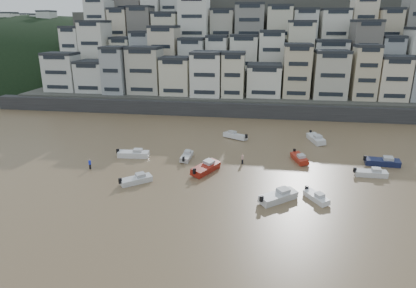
% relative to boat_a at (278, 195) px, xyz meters
% --- Properties ---
extents(ground, '(400.00, 400.00, 0.00)m').
position_rel_boat_a_xyz_m(ground, '(-14.09, -19.24, -0.84)').
color(ground, olive).
rests_on(ground, ground).
extents(sea_strip, '(340.00, 340.00, 0.00)m').
position_rel_boat_a_xyz_m(sea_strip, '(-124.09, 125.76, -0.83)').
color(sea_strip, '#495768').
rests_on(sea_strip, ground).
extents(harbor_wall, '(140.00, 3.00, 3.50)m').
position_rel_boat_a_xyz_m(harbor_wall, '(-4.09, 45.76, 0.91)').
color(harbor_wall, '#38383A').
rests_on(harbor_wall, ground).
extents(hillside, '(141.04, 66.00, 50.00)m').
position_rel_boat_a_xyz_m(hillside, '(0.65, 85.60, 12.17)').
color(hillside, '#4C4C47').
rests_on(hillside, ground).
extents(headland, '(216.00, 135.00, 53.33)m').
position_rel_boat_a_xyz_m(headland, '(-109.09, 115.76, -0.82)').
color(headland, black).
rests_on(headland, ground).
extents(boat_a, '(5.99, 5.54, 1.68)m').
position_rel_boat_a_xyz_m(boat_a, '(0.00, 0.00, 0.00)').
color(boat_a, silver).
rests_on(boat_a, ground).
extents(boat_b, '(3.62, 4.69, 1.25)m').
position_rel_boat_a_xyz_m(boat_b, '(5.07, 0.94, -0.22)').
color(boat_b, white).
rests_on(boat_b, ground).
extents(boat_c, '(4.73, 6.78, 1.77)m').
position_rel_boat_a_xyz_m(boat_c, '(-11.16, 8.48, 0.05)').
color(boat_c, maroon).
rests_on(boat_c, ground).
extents(boat_d, '(5.21, 1.71, 1.42)m').
position_rel_boat_a_xyz_m(boat_d, '(14.52, 10.68, -0.13)').
color(boat_d, silver).
rests_on(boat_d, ground).
extents(boat_e, '(3.17, 5.63, 1.46)m').
position_rel_boat_a_xyz_m(boat_e, '(4.01, 15.65, -0.11)').
color(boat_e, '#9E2213').
rests_on(boat_e, ground).
extents(boat_f, '(1.78, 5.03, 1.36)m').
position_rel_boat_a_xyz_m(boat_f, '(-15.38, 13.83, -0.16)').
color(boat_f, silver).
rests_on(boat_f, ground).
extents(boat_g, '(6.12, 2.38, 1.64)m').
position_rel_boat_a_xyz_m(boat_g, '(17.61, 15.83, -0.02)').
color(boat_g, '#151C43').
rests_on(boat_g, ground).
extents(boat_h, '(5.81, 4.38, 1.54)m').
position_rel_boat_a_xyz_m(boat_h, '(-7.95, 27.12, -0.07)').
color(boat_h, silver).
rests_on(boat_h, ground).
extents(boat_i, '(3.61, 6.66, 1.73)m').
position_rel_boat_a_xyz_m(boat_i, '(8.16, 27.29, 0.02)').
color(boat_i, silver).
rests_on(boat_i, ground).
extents(boat_j, '(5.02, 4.66, 1.41)m').
position_rel_boat_a_xyz_m(boat_j, '(-20.76, 2.73, -0.14)').
color(boat_j, silver).
rests_on(boat_j, ground).
extents(boat_k, '(6.10, 2.42, 1.63)m').
position_rel_boat_a_xyz_m(boat_k, '(-24.95, 13.43, -0.03)').
color(boat_k, white).
rests_on(boat_k, ground).
extents(person_blue, '(0.44, 0.44, 1.74)m').
position_rel_boat_a_xyz_m(person_blue, '(-30.05, 6.94, 0.03)').
color(person_blue, '#1D31DB').
rests_on(person_blue, ground).
extents(person_pink, '(0.44, 0.44, 1.74)m').
position_rel_boat_a_xyz_m(person_pink, '(-5.61, 13.02, 0.03)').
color(person_pink, '#D19F93').
rests_on(person_pink, ground).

